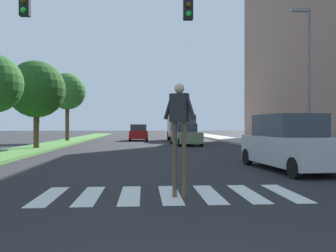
{
  "coord_description": "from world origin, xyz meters",
  "views": [
    {
      "loc": [
        -0.59,
        -1.26,
        1.58
      ],
      "look_at": [
        0.54,
        14.98,
        1.54
      ],
      "focal_mm": 37.02,
      "sensor_mm": 36.0,
      "label": 1
    }
  ],
  "objects_px": {
    "traffic_light_gantry": "(23,28)",
    "suv_crossing": "(290,144)",
    "tree_distant": "(67,92)",
    "sedan_midblock": "(185,135)",
    "tree_far": "(36,89)",
    "street_lamp_right": "(307,67)",
    "pedestrian_performer": "(179,121)",
    "truck_box_delivery": "(180,125)",
    "sedan_distant": "(138,133)"
  },
  "relations": [
    {
      "from": "traffic_light_gantry",
      "to": "suv_crossing",
      "type": "distance_m",
      "value": 9.41
    },
    {
      "from": "traffic_light_gantry",
      "to": "tree_distant",
      "type": "bearing_deg",
      "value": 99.25
    },
    {
      "from": "sedan_midblock",
      "to": "tree_far",
      "type": "bearing_deg",
      "value": -154.85
    },
    {
      "from": "street_lamp_right",
      "to": "pedestrian_performer",
      "type": "bearing_deg",
      "value": -127.9
    },
    {
      "from": "pedestrian_performer",
      "to": "sedan_midblock",
      "type": "xyz_separation_m",
      "value": [
        2.51,
        19.73,
        -0.87
      ]
    },
    {
      "from": "tree_distant",
      "to": "traffic_light_gantry",
      "type": "relative_size",
      "value": 0.73
    },
    {
      "from": "traffic_light_gantry",
      "to": "street_lamp_right",
      "type": "xyz_separation_m",
      "value": [
        11.91,
        7.25,
        0.24
      ]
    },
    {
      "from": "tree_far",
      "to": "traffic_light_gantry",
      "type": "bearing_deg",
      "value": -74.73
    },
    {
      "from": "street_lamp_right",
      "to": "sedan_midblock",
      "type": "xyz_separation_m",
      "value": [
        -5.18,
        9.85,
        -3.81
      ]
    },
    {
      "from": "tree_distant",
      "to": "truck_box_delivery",
      "type": "height_order",
      "value": "tree_distant"
    },
    {
      "from": "traffic_light_gantry",
      "to": "sedan_midblock",
      "type": "bearing_deg",
      "value": 68.52
    },
    {
      "from": "suv_crossing",
      "to": "sedan_distant",
      "type": "relative_size",
      "value": 1.17
    },
    {
      "from": "suv_crossing",
      "to": "sedan_distant",
      "type": "bearing_deg",
      "value": 103.46
    },
    {
      "from": "pedestrian_performer",
      "to": "sedan_distant",
      "type": "relative_size",
      "value": 0.61
    },
    {
      "from": "tree_distant",
      "to": "traffic_light_gantry",
      "type": "bearing_deg",
      "value": -80.75
    },
    {
      "from": "tree_distant",
      "to": "sedan_midblock",
      "type": "bearing_deg",
      "value": -28.91
    },
    {
      "from": "tree_distant",
      "to": "pedestrian_performer",
      "type": "distance_m",
      "value": 26.89
    },
    {
      "from": "traffic_light_gantry",
      "to": "sedan_distant",
      "type": "xyz_separation_m",
      "value": [
        2.88,
        25.62,
        -3.58
      ]
    },
    {
      "from": "tree_far",
      "to": "traffic_light_gantry",
      "type": "xyz_separation_m",
      "value": [
        3.37,
        -12.35,
        0.5
      ]
    },
    {
      "from": "street_lamp_right",
      "to": "pedestrian_performer",
      "type": "xyz_separation_m",
      "value": [
        -7.69,
        -9.88,
        -2.93
      ]
    },
    {
      "from": "tree_distant",
      "to": "street_lamp_right",
      "type": "bearing_deg",
      "value": -44.97
    },
    {
      "from": "street_lamp_right",
      "to": "sedan_distant",
      "type": "bearing_deg",
      "value": 116.19
    },
    {
      "from": "street_lamp_right",
      "to": "truck_box_delivery",
      "type": "relative_size",
      "value": 1.21
    },
    {
      "from": "tree_far",
      "to": "pedestrian_performer",
      "type": "relative_size",
      "value": 2.22
    },
    {
      "from": "street_lamp_right",
      "to": "sedan_distant",
      "type": "xyz_separation_m",
      "value": [
        -9.03,
        18.37,
        -3.82
      ]
    },
    {
      "from": "suv_crossing",
      "to": "truck_box_delivery",
      "type": "distance_m",
      "value": 23.41
    },
    {
      "from": "traffic_light_gantry",
      "to": "pedestrian_performer",
      "type": "bearing_deg",
      "value": -32.01
    },
    {
      "from": "tree_far",
      "to": "truck_box_delivery",
      "type": "bearing_deg",
      "value": 50.32
    },
    {
      "from": "sedan_midblock",
      "to": "truck_box_delivery",
      "type": "relative_size",
      "value": 0.75
    },
    {
      "from": "tree_far",
      "to": "traffic_light_gantry",
      "type": "height_order",
      "value": "traffic_light_gantry"
    },
    {
      "from": "tree_distant",
      "to": "truck_box_delivery",
      "type": "relative_size",
      "value": 1.02
    },
    {
      "from": "pedestrian_performer",
      "to": "suv_crossing",
      "type": "distance_m",
      "value": 6.22
    },
    {
      "from": "tree_far",
      "to": "sedan_distant",
      "type": "xyz_separation_m",
      "value": [
        6.25,
        13.26,
        -3.08
      ]
    },
    {
      "from": "pedestrian_performer",
      "to": "traffic_light_gantry",
      "type": "bearing_deg",
      "value": 147.99
    },
    {
      "from": "street_lamp_right",
      "to": "sedan_midblock",
      "type": "relative_size",
      "value": 1.6
    },
    {
      "from": "sedan_distant",
      "to": "traffic_light_gantry",
      "type": "bearing_deg",
      "value": -96.41
    },
    {
      "from": "tree_far",
      "to": "traffic_light_gantry",
      "type": "relative_size",
      "value": 0.64
    },
    {
      "from": "tree_distant",
      "to": "suv_crossing",
      "type": "xyz_separation_m",
      "value": [
        12.32,
        -21.15,
        -3.8
      ]
    },
    {
      "from": "pedestrian_performer",
      "to": "sedan_distant",
      "type": "xyz_separation_m",
      "value": [
        -1.34,
        28.25,
        -0.89
      ]
    },
    {
      "from": "tree_distant",
      "to": "street_lamp_right",
      "type": "distance_m",
      "value": 22.1
    },
    {
      "from": "tree_far",
      "to": "sedan_midblock",
      "type": "bearing_deg",
      "value": 25.15
    },
    {
      "from": "suv_crossing",
      "to": "sedan_distant",
      "type": "distance_m",
      "value": 24.58
    },
    {
      "from": "tree_far",
      "to": "tree_distant",
      "type": "relative_size",
      "value": 0.87
    },
    {
      "from": "tree_far",
      "to": "pedestrian_performer",
      "type": "bearing_deg",
      "value": -63.14
    },
    {
      "from": "tree_distant",
      "to": "street_lamp_right",
      "type": "xyz_separation_m",
      "value": [
        15.64,
        -15.62,
        -0.14
      ]
    },
    {
      "from": "pedestrian_performer",
      "to": "sedan_midblock",
      "type": "distance_m",
      "value": 19.91
    },
    {
      "from": "suv_crossing",
      "to": "tree_distant",
      "type": "bearing_deg",
      "value": 120.22
    },
    {
      "from": "tree_distant",
      "to": "suv_crossing",
      "type": "relative_size",
      "value": 1.34
    },
    {
      "from": "suv_crossing",
      "to": "street_lamp_right",
      "type": "bearing_deg",
      "value": 59.08
    },
    {
      "from": "tree_far",
      "to": "street_lamp_right",
      "type": "height_order",
      "value": "street_lamp_right"
    }
  ]
}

